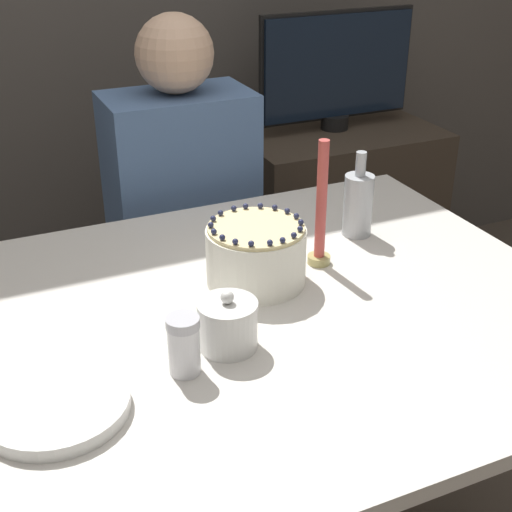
# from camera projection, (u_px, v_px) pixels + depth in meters

# --- Properties ---
(dining_table) EXTENTS (1.22, 1.04, 0.75)m
(dining_table) POSITION_uv_depth(u_px,v_px,m) (271.00, 355.00, 1.45)
(dining_table) COLOR beige
(dining_table) RESTS_ON ground_plane
(cake) EXTENTS (0.21, 0.21, 0.14)m
(cake) POSITION_uv_depth(u_px,v_px,m) (256.00, 254.00, 1.46)
(cake) COLOR white
(cake) RESTS_ON dining_table
(sugar_bowl) EXTENTS (0.11, 0.11, 0.11)m
(sugar_bowl) POSITION_uv_depth(u_px,v_px,m) (228.00, 325.00, 1.25)
(sugar_bowl) COLOR silver
(sugar_bowl) RESTS_ON dining_table
(sugar_shaker) EXTENTS (0.06, 0.06, 0.11)m
(sugar_shaker) POSITION_uv_depth(u_px,v_px,m) (184.00, 345.00, 1.19)
(sugar_shaker) COLOR white
(sugar_shaker) RESTS_ON dining_table
(plate_stack) EXTENTS (0.23, 0.23, 0.02)m
(plate_stack) POSITION_uv_depth(u_px,v_px,m) (56.00, 405.00, 1.11)
(plate_stack) COLOR silver
(plate_stack) RESTS_ON dining_table
(candle) EXTENTS (0.05, 0.05, 0.28)m
(candle) POSITION_uv_depth(u_px,v_px,m) (321.00, 215.00, 1.51)
(candle) COLOR tan
(candle) RESTS_ON dining_table
(bottle) EXTENTS (0.07, 0.07, 0.20)m
(bottle) POSITION_uv_depth(u_px,v_px,m) (358.00, 204.00, 1.65)
(bottle) COLOR #B2B7BC
(bottle) RESTS_ON dining_table
(person_man_blue_shirt) EXTENTS (0.40, 0.34, 1.21)m
(person_man_blue_shirt) POSITION_uv_depth(u_px,v_px,m) (185.00, 252.00, 2.11)
(person_man_blue_shirt) COLOR #595960
(person_man_blue_shirt) RESTS_ON ground_plane
(side_cabinet) EXTENTS (0.73, 0.52, 0.70)m
(side_cabinet) POSITION_uv_depth(u_px,v_px,m) (330.00, 217.00, 2.75)
(side_cabinet) COLOR #382D23
(side_cabinet) RESTS_ON ground_plane
(tv_monitor) EXTENTS (0.59, 0.10, 0.41)m
(tv_monitor) POSITION_uv_depth(u_px,v_px,m) (337.00, 69.00, 2.49)
(tv_monitor) COLOR black
(tv_monitor) RESTS_ON side_cabinet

